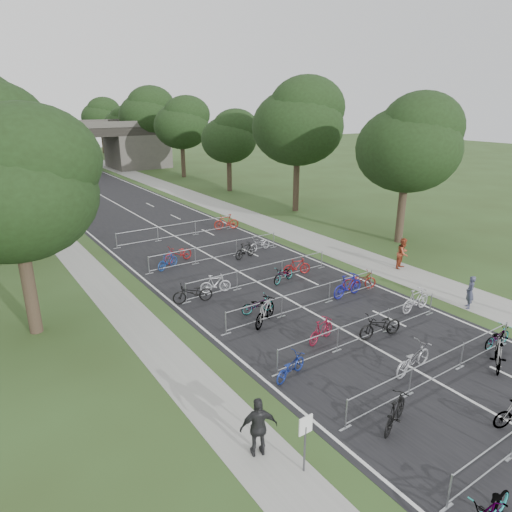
{
  "coord_description": "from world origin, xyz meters",
  "views": [
    {
      "loc": [
        -13.59,
        -4.63,
        9.83
      ],
      "look_at": [
        0.72,
        16.49,
        1.1
      ],
      "focal_mm": 32.0,
      "sensor_mm": 36.0,
      "label": 1
    }
  ],
  "objects_px": {
    "pedestrian_a": "(470,292)",
    "pedestrian_c": "(259,427)",
    "park_sign": "(305,434)",
    "overpass_bridge": "(58,148)",
    "pedestrian_b": "(403,253)",
    "bike_0": "(490,512)"
  },
  "relations": [
    {
      "from": "park_sign",
      "to": "pedestrian_a",
      "type": "distance_m",
      "value": 14.07
    },
    {
      "from": "overpass_bridge",
      "to": "pedestrian_a",
      "type": "xyz_separation_m",
      "value": [
        6.8,
        -58.41,
        -2.7
      ]
    },
    {
      "from": "pedestrian_b",
      "to": "pedestrian_a",
      "type": "bearing_deg",
      "value": -124.44
    },
    {
      "from": "park_sign",
      "to": "pedestrian_c",
      "type": "relative_size",
      "value": 0.97
    },
    {
      "from": "pedestrian_b",
      "to": "overpass_bridge",
      "type": "bearing_deg",
      "value": 83.58
    },
    {
      "from": "overpass_bridge",
      "to": "pedestrian_b",
      "type": "distance_m",
      "value": 53.57
    },
    {
      "from": "bike_0",
      "to": "pedestrian_c",
      "type": "relative_size",
      "value": 1.07
    },
    {
      "from": "pedestrian_a",
      "to": "pedestrian_c",
      "type": "distance_m",
      "value": 14.47
    },
    {
      "from": "park_sign",
      "to": "pedestrian_b",
      "type": "xyz_separation_m",
      "value": [
        15.5,
        9.2,
        -0.31
      ]
    },
    {
      "from": "overpass_bridge",
      "to": "pedestrian_a",
      "type": "relative_size",
      "value": 18.52
    },
    {
      "from": "overpass_bridge",
      "to": "pedestrian_b",
      "type": "xyz_separation_m",
      "value": [
        8.7,
        -52.8,
        -2.58
      ]
    },
    {
      "from": "pedestrian_c",
      "to": "park_sign",
      "type": "bearing_deg",
      "value": 139.78
    },
    {
      "from": "pedestrian_b",
      "to": "pedestrian_c",
      "type": "distance_m",
      "value": 18.03
    },
    {
      "from": "bike_0",
      "to": "pedestrian_c",
      "type": "distance_m",
      "value": 6.05
    },
    {
      "from": "overpass_bridge",
      "to": "pedestrian_c",
      "type": "distance_m",
      "value": 61.27
    },
    {
      "from": "overpass_bridge",
      "to": "park_sign",
      "type": "relative_size",
      "value": 16.99
    },
    {
      "from": "park_sign",
      "to": "pedestrian_c",
      "type": "distance_m",
      "value": 1.45
    },
    {
      "from": "overpass_bridge",
      "to": "pedestrian_a",
      "type": "height_order",
      "value": "overpass_bridge"
    },
    {
      "from": "pedestrian_a",
      "to": "pedestrian_c",
      "type": "relative_size",
      "value": 0.89
    },
    {
      "from": "park_sign",
      "to": "pedestrian_a",
      "type": "bearing_deg",
      "value": 14.78
    },
    {
      "from": "overpass_bridge",
      "to": "pedestrian_c",
      "type": "xyz_separation_m",
      "value": [
        -7.48,
        -60.76,
        -2.59
      ]
    },
    {
      "from": "pedestrian_c",
      "to": "pedestrian_a",
      "type": "bearing_deg",
      "value": -149.59
    }
  ]
}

